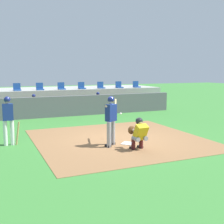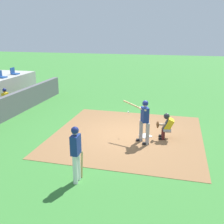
% 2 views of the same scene
% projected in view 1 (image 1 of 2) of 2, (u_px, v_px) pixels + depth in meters
% --- Properties ---
extents(ground_plane, '(80.00, 80.00, 0.00)m').
position_uv_depth(ground_plane, '(119.00, 139.00, 11.48)').
color(ground_plane, '#387A33').
extents(dirt_infield, '(6.40, 6.40, 0.01)m').
position_uv_depth(dirt_infield, '(119.00, 139.00, 11.48)').
color(dirt_infield, olive).
rests_on(dirt_infield, ground).
extents(home_plate, '(0.62, 0.62, 0.02)m').
position_uv_depth(home_plate, '(128.00, 143.00, 10.75)').
color(home_plate, white).
rests_on(home_plate, dirt_infield).
extents(batter_at_plate, '(0.89, 1.24, 1.80)m').
position_uv_depth(batter_at_plate, '(111.00, 118.00, 10.33)').
color(batter_at_plate, '#99999E').
rests_on(batter_at_plate, ground).
extents(catcher_crouched, '(0.51, 2.01, 1.13)m').
position_uv_depth(catcher_crouched, '(139.00, 132.00, 9.89)').
color(catcher_crouched, gray).
rests_on(catcher_crouched, ground).
extents(on_deck_batter, '(0.58, 0.23, 1.79)m').
position_uv_depth(on_deck_batter, '(8.00, 118.00, 10.44)').
color(on_deck_batter, silver).
rests_on(on_deck_batter, ground).
extents(dugout_wall, '(13.00, 0.30, 1.20)m').
position_uv_depth(dugout_wall, '(73.00, 106.00, 17.29)').
color(dugout_wall, '#59595E').
rests_on(dugout_wall, ground).
extents(dugout_bench, '(11.80, 0.44, 0.45)m').
position_uv_depth(dugout_bench, '(69.00, 110.00, 18.25)').
color(dugout_bench, olive).
rests_on(dugout_bench, ground).
extents(dugout_player_0, '(0.49, 0.70, 1.30)m').
position_uv_depth(dugout_player_0, '(34.00, 105.00, 17.20)').
color(dugout_player_0, '#939399').
rests_on(dugout_player_0, ground).
extents(dugout_player_1, '(0.49, 0.70, 1.30)m').
position_uv_depth(dugout_player_1, '(99.00, 102.00, 18.81)').
color(dugout_player_1, '#939399').
rests_on(dugout_player_1, ground).
extents(stands_platform, '(15.00, 4.40, 1.40)m').
position_uv_depth(stands_platform, '(57.00, 98.00, 21.27)').
color(stands_platform, '#9E9E99').
rests_on(stands_platform, ground).
extents(stadium_seat_2, '(0.46, 0.46, 0.48)m').
position_uv_depth(stadium_seat_2, '(17.00, 89.00, 18.63)').
color(stadium_seat_2, '#1E478C').
rests_on(stadium_seat_2, stands_platform).
extents(stadium_seat_3, '(0.46, 0.46, 0.48)m').
position_uv_depth(stadium_seat_3, '(40.00, 88.00, 19.20)').
color(stadium_seat_3, '#1E478C').
rests_on(stadium_seat_3, stands_platform).
extents(stadium_seat_4, '(0.46, 0.46, 0.48)m').
position_uv_depth(stadium_seat_4, '(61.00, 87.00, 19.77)').
color(stadium_seat_4, '#1E478C').
rests_on(stadium_seat_4, stands_platform).
extents(stadium_seat_5, '(0.46, 0.46, 0.48)m').
position_uv_depth(stadium_seat_5, '(82.00, 87.00, 20.34)').
color(stadium_seat_5, '#1E478C').
rests_on(stadium_seat_5, stands_platform).
extents(stadium_seat_6, '(0.46, 0.46, 0.48)m').
position_uv_depth(stadium_seat_6, '(101.00, 87.00, 20.91)').
color(stadium_seat_6, '#1E478C').
rests_on(stadium_seat_6, stands_platform).
extents(stadium_seat_7, '(0.46, 0.46, 0.48)m').
position_uv_depth(stadium_seat_7, '(119.00, 86.00, 21.48)').
color(stadium_seat_7, '#1E478C').
rests_on(stadium_seat_7, stands_platform).
extents(stadium_seat_8, '(0.46, 0.46, 0.48)m').
position_uv_depth(stadium_seat_8, '(136.00, 86.00, 22.05)').
color(stadium_seat_8, '#1E478C').
rests_on(stadium_seat_8, stands_platform).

